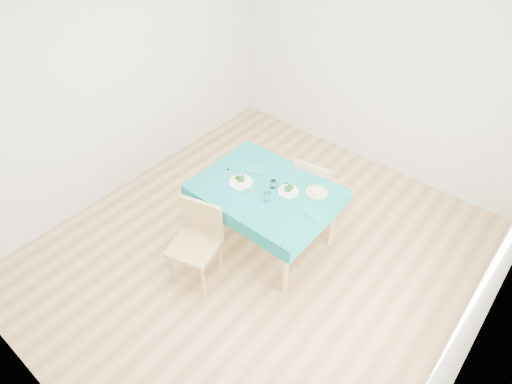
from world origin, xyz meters
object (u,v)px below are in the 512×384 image
Objects in this scene: chair_far at (316,181)px; chair_near at (193,239)px; side_plate at (316,192)px; table at (265,215)px; bowl_near at (241,180)px; bowl_far at (289,189)px.

chair_near is at bearing 65.77° from chair_far.
side_plate is at bearing 43.07° from chair_near.
chair_near is 1.28m from side_plate.
chair_far reaches higher than table.
bowl_far is (0.45, 0.20, -0.01)m from bowl_near.
table is at bearing 58.27° from chair_near.
chair_near reaches higher than chair_far.
side_plate is (0.42, 0.27, 0.38)m from table.
side_plate is (0.25, -0.41, 0.26)m from chair_far.
bowl_far is at bearing 83.93° from chair_far.
bowl_near is (-0.02, 0.72, 0.26)m from chair_near.
chair_near is 4.92× the size of side_plate.
bowl_far reaches higher than side_plate.
table is 1.34× the size of chair_far.
side_plate is at bearing 28.33° from bowl_near.
table is at bearing -153.48° from bowl_far.
table is 0.86m from chair_near.
chair_far is 4.95× the size of bowl_far.
bowl_near is 0.49m from bowl_far.
table is at bearing -147.56° from side_plate.
side_plate is at bearing 32.44° from table.
chair_near reaches higher than side_plate.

